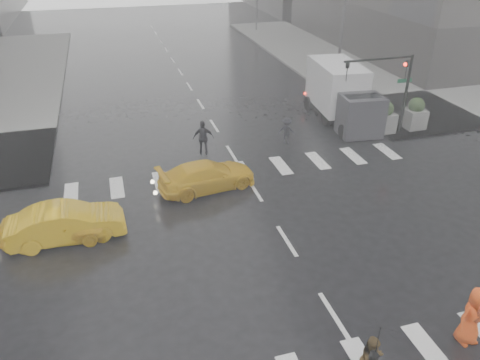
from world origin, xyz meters
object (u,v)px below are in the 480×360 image
object	(u,v)px
pedestrian_orange	(473,316)
box_truck	(343,93)
taxi_front	(55,226)
traffic_signal_pole	(392,80)
taxi_mid	(66,223)

from	to	relation	value
pedestrian_orange	box_truck	distance (m)	17.06
pedestrian_orange	taxi_front	world-z (taller)	pedestrian_orange
traffic_signal_pole	taxi_front	bearing A→B (deg)	-162.37
traffic_signal_pole	pedestrian_orange	size ratio (longest dim) A/B	2.38
taxi_front	taxi_mid	world-z (taller)	taxi_mid
traffic_signal_pole	taxi_front	distance (m)	18.41
pedestrian_orange	taxi_front	distance (m)	14.35
traffic_signal_pole	taxi_mid	xyz separation A→B (m)	(-16.96, -5.53, -2.51)
pedestrian_orange	box_truck	xyz separation A→B (m)	(4.27, 16.50, 0.84)
pedestrian_orange	box_truck	world-z (taller)	box_truck
taxi_mid	box_truck	distance (m)	17.47
traffic_signal_pole	pedestrian_orange	world-z (taller)	traffic_signal_pole
pedestrian_orange	taxi_front	bearing A→B (deg)	141.84
box_truck	traffic_signal_pole	bearing A→B (deg)	-53.76
traffic_signal_pole	box_truck	distance (m)	3.27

